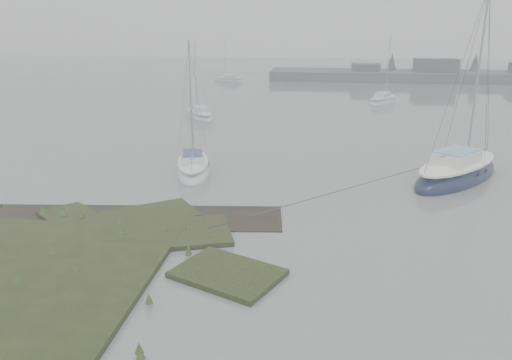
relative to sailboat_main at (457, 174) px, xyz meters
The scene contains 7 objects.
ground 21.18m from the sailboat_main, 121.73° to the left, with size 160.00×160.00×0.00m, color slate.
far_shoreline 52.32m from the sailboat_main, 72.53° to the left, with size 60.00×8.00×4.15m.
sailboat_main is the anchor object (origin of this frame).
sailboat_white 14.88m from the sailboat_main, behind, with size 3.09×5.97×8.05m.
sailboat_far_a 24.66m from the sailboat_main, 138.61° to the left, with size 4.16×5.25×7.26m.
sailboat_far_b 27.40m from the sailboat_main, 91.97° to the left, with size 4.20×5.60×7.65m.
sailboat_far_c 49.88m from the sailboat_main, 114.90° to the left, with size 4.91×2.87×6.58m.
Camera 1 is at (3.41, -15.66, 8.39)m, focal length 35.00 mm.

